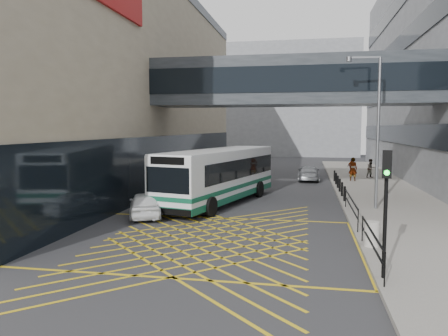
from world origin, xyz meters
The scene contains 18 objects.
ground centered at (0.00, 0.00, 0.00)m, with size 120.00×120.00×0.00m, color #333335.
building_whsmith centered at (-17.98, 16.00, 8.00)m, with size 24.17×42.00×16.00m.
building_far centered at (-2.00, 60.00, 9.00)m, with size 28.00×16.00×18.00m, color gray.
skybridge centered at (3.00, 12.00, 7.50)m, with size 20.00×4.10×3.00m.
pavement centered at (9.00, 15.00, 0.08)m, with size 6.00×54.00×0.16m, color gray.
box_junction centered at (0.00, 0.00, 0.00)m, with size 12.00×9.00×0.01m.
bus centered at (-1.16, 8.79, 1.75)m, with size 5.43×11.94×3.26m.
car_white centered at (-4.13, 4.05, 0.67)m, with size 1.72×4.20×1.34m, color white.
car_dark centered at (-1.11, 11.54, 0.75)m, with size 1.87×4.78×1.50m, color black.
car_silver centered at (4.14, 21.37, 0.69)m, with size 1.88×4.45×1.38m, color gray.
traffic_light centered at (6.23, -3.82, 2.61)m, with size 0.29×0.45×3.77m.
street_lamp centered at (7.54, 7.84, 4.83)m, with size 1.86×0.38×8.19m.
litter_bin centered at (6.40, -0.20, 0.63)m, with size 0.54×0.54×0.93m, color #ADA89E.
kerb_railings centered at (6.15, 1.78, 0.88)m, with size 0.05×12.54×1.00m.
bollards centered at (6.25, 15.00, 0.61)m, with size 0.14×10.14×0.90m.
pedestrian_a centered at (7.75, 20.59, 1.14)m, with size 0.78×0.55×1.95m, color gray.
pedestrian_b centered at (9.56, 23.21, 0.98)m, with size 0.80×0.47×1.64m, color gray.
pedestrian_c centered at (8.11, 24.79, 0.96)m, with size 0.94×0.45×1.60m, color gray.
Camera 1 is at (3.98, -16.88, 4.56)m, focal length 35.00 mm.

